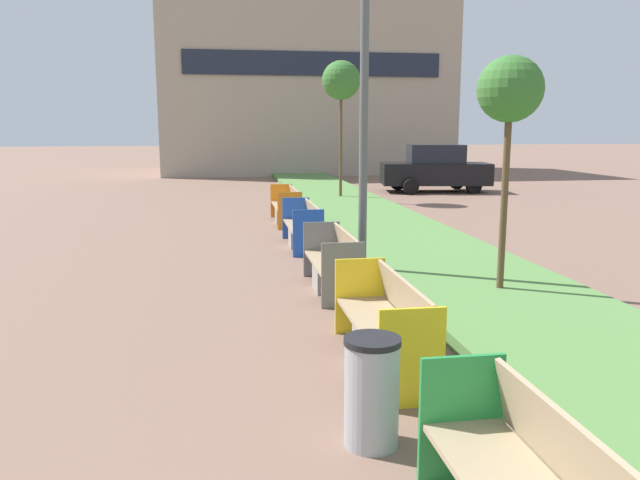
% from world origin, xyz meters
% --- Properties ---
extents(planter_grass_strip, '(2.80, 120.00, 0.18)m').
position_xyz_m(planter_grass_strip, '(3.20, 12.00, 0.09)').
color(planter_grass_strip, '#568442').
rests_on(planter_grass_strip, ground).
extents(building_backdrop, '(15.64, 8.26, 10.36)m').
position_xyz_m(building_backdrop, '(4.00, 36.62, 5.18)').
color(building_backdrop, tan).
rests_on(building_backdrop, ground).
extents(bench_yellow_frame, '(0.65, 2.19, 0.94)m').
position_xyz_m(bench_yellow_frame, '(0.94, 6.46, 0.37)').
color(bench_yellow_frame, gray).
rests_on(bench_yellow_frame, ground).
extents(bench_grey_frame, '(0.65, 1.98, 0.94)m').
position_xyz_m(bench_grey_frame, '(0.94, 9.60, 0.36)').
color(bench_grey_frame, gray).
rests_on(bench_grey_frame, ground).
extents(bench_blue_frame, '(0.65, 2.16, 0.94)m').
position_xyz_m(bench_blue_frame, '(0.94, 13.26, 0.37)').
color(bench_blue_frame, gray).
rests_on(bench_blue_frame, ground).
extents(bench_orange_frame, '(0.65, 2.27, 0.94)m').
position_xyz_m(bench_orange_frame, '(0.94, 16.71, 0.37)').
color(bench_orange_frame, gray).
rests_on(bench_orange_frame, ground).
extents(litter_bin, '(0.46, 0.46, 0.90)m').
position_xyz_m(litter_bin, '(0.39, 4.80, 0.45)').
color(litter_bin, '#9EA0A5').
rests_on(litter_bin, ground).
extents(sapling_tree_near, '(0.93, 0.93, 3.51)m').
position_xyz_m(sapling_tree_near, '(3.28, 8.70, 2.99)').
color(sapling_tree_near, brown).
rests_on(sapling_tree_near, ground).
extents(sapling_tree_far, '(1.30, 1.30, 4.73)m').
position_xyz_m(sapling_tree_far, '(3.28, 21.38, 4.04)').
color(sapling_tree_far, brown).
rests_on(sapling_tree_far, ground).
extents(parked_car_distant, '(4.41, 2.36, 1.86)m').
position_xyz_m(parked_car_distant, '(7.57, 23.95, 0.91)').
color(parked_car_distant, black).
rests_on(parked_car_distant, ground).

